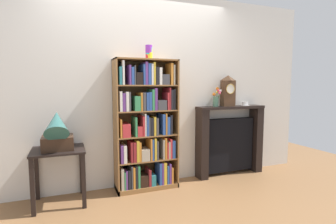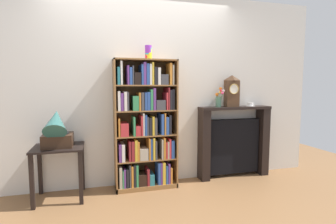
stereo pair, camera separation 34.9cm
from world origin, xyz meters
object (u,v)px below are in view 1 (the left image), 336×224
object	(u,v)px
bookshelf	(146,129)
fireplace_mantel	(229,141)
flower_vase	(216,99)
teacup_with_saucer	(245,104)
mantel_clock	(228,91)
cup_stack	(149,52)
side_table_left	(59,162)
gramophone	(57,132)

from	to	relation	value
bookshelf	fireplace_mantel	size ratio (longest dim) A/B	1.56
bookshelf	flower_vase	world-z (taller)	bookshelf
fireplace_mantel	bookshelf	bearing A→B (deg)	-176.76
teacup_with_saucer	fireplace_mantel	bearing A→B (deg)	175.86
mantel_clock	cup_stack	bearing A→B (deg)	-177.83
fireplace_mantel	side_table_left	bearing A→B (deg)	-176.23
bookshelf	fireplace_mantel	distance (m)	1.37
cup_stack	side_table_left	xyz separation A→B (m)	(-1.11, -0.09, -1.29)
bookshelf	teacup_with_saucer	world-z (taller)	bookshelf
cup_stack	gramophone	xyz separation A→B (m)	(-1.11, -0.15, -0.93)
bookshelf	fireplace_mantel	xyz separation A→B (m)	(1.34, 0.08, -0.28)
gramophone	flower_vase	size ratio (longest dim) A/B	1.81
flower_vase	teacup_with_saucer	size ratio (longest dim) A/B	2.13
cup_stack	flower_vase	world-z (taller)	cup_stack
fireplace_mantel	flower_vase	world-z (taller)	flower_vase
cup_stack	side_table_left	size ratio (longest dim) A/B	0.28
side_table_left	gramophone	distance (m)	0.36
cup_stack	teacup_with_saucer	bearing A→B (deg)	1.81
side_table_left	fireplace_mantel	bearing A→B (deg)	3.77
bookshelf	side_table_left	world-z (taller)	bookshelf
side_table_left	gramophone	size ratio (longest dim) A/B	1.24
side_table_left	flower_vase	world-z (taller)	flower_vase
cup_stack	side_table_left	world-z (taller)	cup_stack
mantel_clock	flower_vase	xyz separation A→B (m)	(-0.20, 0.00, -0.11)
cup_stack	flower_vase	bearing A→B (deg)	2.62
flower_vase	bookshelf	bearing A→B (deg)	-177.05
side_table_left	mantel_clock	xyz separation A→B (m)	(2.34, 0.14, 0.79)
fireplace_mantel	mantel_clock	distance (m)	0.77
mantel_clock	gramophone	bearing A→B (deg)	-175.17
gramophone	mantel_clock	xyz separation A→B (m)	(2.34, 0.20, 0.43)
cup_stack	teacup_with_saucer	world-z (taller)	cup_stack
fireplace_mantel	mantel_clock	world-z (taller)	mantel_clock
fireplace_mantel	mantel_clock	xyz separation A→B (m)	(-0.06, -0.02, 0.76)
bookshelf	gramophone	bearing A→B (deg)	-172.34
bookshelf	mantel_clock	distance (m)	1.37
side_table_left	teacup_with_saucer	xyz separation A→B (m)	(2.66, 0.14, 0.58)
gramophone	flower_vase	world-z (taller)	flower_vase
mantel_clock	bookshelf	bearing A→B (deg)	-177.53
side_table_left	mantel_clock	world-z (taller)	mantel_clock
side_table_left	cup_stack	bearing A→B (deg)	4.68
side_table_left	flower_vase	distance (m)	2.25
flower_vase	teacup_with_saucer	bearing A→B (deg)	0.18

